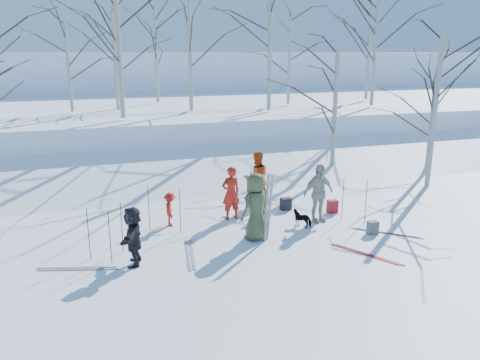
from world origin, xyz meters
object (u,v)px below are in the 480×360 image
object	(u,v)px
skier_red_north	(231,193)
dog	(302,218)
skier_redor_behind	(257,178)
backpack_red	(332,206)
skier_olive_center	(256,207)
skier_red_seated	(170,209)
skier_grey_west	(133,236)
backpack_grey	(373,228)
skier_cream_east	(318,193)
backpack_dark	(286,204)

from	to	relation	value
skier_red_north	dog	size ratio (longest dim) A/B	2.74
skier_redor_behind	backpack_red	world-z (taller)	skier_redor_behind
dog	skier_olive_center	bearing A→B (deg)	-28.97
skier_olive_center	skier_red_seated	distance (m)	2.75
skier_olive_center	dog	world-z (taller)	skier_olive_center
skier_olive_center	backpack_red	size ratio (longest dim) A/B	4.49
skier_grey_west	dog	distance (m)	5.14
skier_redor_behind	skier_grey_west	size ratio (longest dim) A/B	1.24
backpack_red	backpack_grey	world-z (taller)	backpack_red
backpack_grey	dog	bearing A→B (deg)	144.85
skier_olive_center	dog	distance (m)	1.84
skier_cream_east	backpack_red	world-z (taller)	skier_cream_east
skier_red_north	backpack_dark	size ratio (longest dim) A/B	4.20
skier_red_seated	backpack_grey	distance (m)	5.91
skier_olive_center	skier_red_north	distance (m)	1.77
skier_red_seated	backpack_dark	bearing A→B (deg)	-78.74
skier_red_north	skier_cream_east	xyz separation A→B (m)	(2.46, -1.02, 0.06)
skier_red_seated	backpack_red	bearing A→B (deg)	-88.02
dog	skier_cream_east	bearing A→B (deg)	158.66
skier_cream_east	dog	distance (m)	0.95
backpack_red	backpack_dark	size ratio (longest dim) A/B	1.05
skier_red_seated	backpack_grey	size ratio (longest dim) A/B	2.70
skier_red_seated	skier_cream_east	xyz separation A→B (m)	(4.35, -1.04, 0.39)
dog	backpack_grey	distance (m)	2.02
skier_grey_west	backpack_red	bearing A→B (deg)	119.93
skier_olive_center	backpack_grey	bearing A→B (deg)	143.12
backpack_grey	skier_red_north	bearing A→B (deg)	144.66
backpack_grey	skier_cream_east	bearing A→B (deg)	125.07
skier_redor_behind	skier_red_seated	bearing A→B (deg)	22.37
backpack_red	skier_olive_center	bearing A→B (deg)	-157.50
skier_grey_west	backpack_red	xyz separation A→B (m)	(6.48, 1.87, -0.53)
dog	backpack_grey	world-z (taller)	dog
dog	skier_grey_west	bearing A→B (deg)	-32.84
skier_cream_east	skier_grey_west	xyz separation A→B (m)	(-5.66, -1.32, -0.17)
skier_cream_east	skier_grey_west	world-z (taller)	skier_cream_east
skier_red_seated	backpack_red	size ratio (longest dim) A/B	2.44
backpack_red	dog	bearing A→B (deg)	-150.50
backpack_red	backpack_dark	xyz separation A→B (m)	(-1.31, 0.75, -0.01)
skier_redor_behind	skier_cream_east	distance (m)	2.45
skier_cream_east	skier_grey_west	distance (m)	5.81
skier_cream_east	skier_red_seated	bearing A→B (deg)	156.80
backpack_grey	skier_red_seated	bearing A→B (deg)	155.18
skier_red_north	dog	distance (m)	2.31
skier_redor_behind	skier_grey_west	xyz separation A→B (m)	(-4.45, -3.45, -0.18)
backpack_dark	skier_olive_center	bearing A→B (deg)	-131.53
skier_redor_behind	dog	distance (m)	2.56
skier_olive_center	backpack_red	distance (m)	3.45
skier_red_north	backpack_grey	world-z (taller)	skier_red_north
skier_olive_center	skier_redor_behind	world-z (taller)	skier_olive_center
skier_cream_east	backpack_dark	bearing A→B (deg)	100.55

